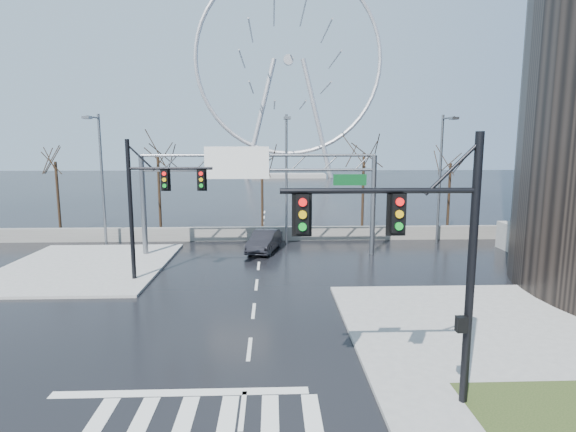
{
  "coord_description": "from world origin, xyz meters",
  "views": [
    {
      "loc": [
        0.89,
        -16.08,
        7.59
      ],
      "look_at": [
        1.72,
        7.09,
        4.0
      ],
      "focal_mm": 28.0,
      "sensor_mm": 36.0,
      "label": 1
    }
  ],
  "objects_px": {
    "signal_mast_near": "(425,245)",
    "ferris_wheel": "(289,68)",
    "car": "(264,241)",
    "signal_mast_far": "(150,197)",
    "sign_gantry": "(254,182)"
  },
  "relations": [
    {
      "from": "signal_mast_near",
      "to": "ferris_wheel",
      "type": "distance_m",
      "value": 101.29
    },
    {
      "from": "ferris_wheel",
      "to": "car",
      "type": "xyz_separation_m",
      "value": [
        -4.68,
        -78.9,
        -25.37
      ]
    },
    {
      "from": "signal_mast_near",
      "to": "ferris_wheel",
      "type": "xyz_separation_m",
      "value": [
        -0.14,
        99.04,
        21.26
      ]
    },
    {
      "from": "signal_mast_far",
      "to": "ferris_wheel",
      "type": "xyz_separation_m",
      "value": [
        10.87,
        86.04,
        21.3
      ]
    },
    {
      "from": "signal_mast_near",
      "to": "sign_gantry",
      "type": "xyz_separation_m",
      "value": [
        -5.52,
        19.0,
        0.31
      ]
    },
    {
      "from": "sign_gantry",
      "to": "ferris_wheel",
      "type": "bearing_deg",
      "value": 86.16
    },
    {
      "from": "signal_mast_near",
      "to": "signal_mast_far",
      "type": "bearing_deg",
      "value": 130.26
    },
    {
      "from": "sign_gantry",
      "to": "ferris_wheel",
      "type": "relative_size",
      "value": 0.32
    },
    {
      "from": "signal_mast_far",
      "to": "ferris_wheel",
      "type": "relative_size",
      "value": 0.16
    },
    {
      "from": "signal_mast_far",
      "to": "ferris_wheel",
      "type": "height_order",
      "value": "ferris_wheel"
    },
    {
      "from": "signal_mast_far",
      "to": "sign_gantry",
      "type": "bearing_deg",
      "value": 47.53
    },
    {
      "from": "signal_mast_far",
      "to": "car",
      "type": "height_order",
      "value": "signal_mast_far"
    },
    {
      "from": "car",
      "to": "signal_mast_far",
      "type": "bearing_deg",
      "value": -116.34
    },
    {
      "from": "car",
      "to": "signal_mast_near",
      "type": "bearing_deg",
      "value": -61.94
    },
    {
      "from": "signal_mast_far",
      "to": "sign_gantry",
      "type": "height_order",
      "value": "signal_mast_far"
    }
  ]
}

